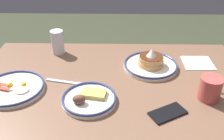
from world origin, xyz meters
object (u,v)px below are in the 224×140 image
(plate_near_main, at_px, (151,64))
(cell_phone, at_px, (168,113))
(coffee_mug, at_px, (210,88))
(paper_napkin, at_px, (198,63))
(fork_near, at_px, (65,82))
(plate_center_pancakes, at_px, (88,99))
(plate_far_companion, at_px, (13,88))
(drinking_glass, at_px, (58,43))

(plate_near_main, relative_size, cell_phone, 1.87)
(coffee_mug, xyz_separation_m, paper_napkin, (-0.03, -0.29, -0.05))
(cell_phone, bearing_deg, fork_near, -54.01)
(plate_center_pancakes, distance_m, coffee_mug, 0.50)
(coffee_mug, bearing_deg, cell_phone, 28.82)
(plate_far_companion, bearing_deg, cell_phone, 167.80)
(plate_near_main, height_order, coffee_mug, same)
(plate_near_main, distance_m, drinking_glass, 0.52)
(plate_near_main, xyz_separation_m, plate_far_companion, (0.62, 0.21, -0.01))
(coffee_mug, bearing_deg, plate_far_companion, -2.58)
(plate_far_companion, xyz_separation_m, coffee_mug, (-0.84, 0.04, 0.04))
(fork_near, bearing_deg, plate_near_main, -160.81)
(drinking_glass, distance_m, cell_phone, 0.72)
(drinking_glass, bearing_deg, coffee_mug, 151.04)
(plate_near_main, xyz_separation_m, cell_phone, (-0.03, 0.35, -0.02))
(plate_far_companion, xyz_separation_m, cell_phone, (-0.65, 0.14, -0.01))
(paper_napkin, bearing_deg, drinking_glass, -7.69)
(plate_far_companion, distance_m, drinking_glass, 0.38)
(fork_near, bearing_deg, paper_napkin, -164.00)
(plate_center_pancakes, bearing_deg, plate_near_main, -135.74)
(plate_far_companion, distance_m, fork_near, 0.22)
(coffee_mug, distance_m, cell_phone, 0.22)
(drinking_glass, bearing_deg, plate_center_pancakes, 115.94)
(plate_center_pancakes, height_order, drinking_glass, drinking_glass)
(plate_center_pancakes, xyz_separation_m, fork_near, (0.12, -0.14, -0.01))
(coffee_mug, bearing_deg, plate_center_pancakes, 3.82)
(coffee_mug, bearing_deg, plate_near_main, -48.63)
(plate_center_pancakes, height_order, paper_napkin, plate_center_pancakes)
(plate_far_companion, bearing_deg, plate_center_pancakes, 168.00)
(plate_near_main, distance_m, coffee_mug, 0.33)
(plate_near_main, bearing_deg, coffee_mug, 131.37)
(plate_near_main, distance_m, cell_phone, 0.35)
(plate_far_companion, height_order, coffee_mug, coffee_mug)
(cell_phone, height_order, paper_napkin, cell_phone)
(paper_napkin, bearing_deg, cell_phone, 60.67)
(plate_far_companion, relative_size, fork_near, 1.50)
(plate_center_pancakes, bearing_deg, coffee_mug, -176.18)
(drinking_glass, distance_m, paper_napkin, 0.75)
(drinking_glass, height_order, fork_near, drinking_glass)
(plate_near_main, relative_size, plate_center_pancakes, 1.18)
(plate_center_pancakes, xyz_separation_m, plate_far_companion, (0.34, -0.07, -0.00))
(plate_far_companion, bearing_deg, fork_near, -163.02)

